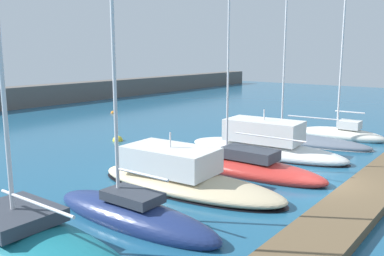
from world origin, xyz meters
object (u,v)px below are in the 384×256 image
object	(u,v)px
sailboat_navy_second	(132,212)
motorboat_white_fifth	(263,145)
motorboat_sand_third	(182,176)
mooring_buoy_orange	(113,113)
sailboat_teal_nearest	(20,238)
sailboat_red_fourth	(247,166)
sailboat_ivory_seventh	(341,133)
mooring_buoy_yellow	(118,141)
sailboat_slate_sixth	(298,139)

from	to	relation	value
sailboat_navy_second	motorboat_white_fifth	world-z (taller)	sailboat_navy_second
motorboat_sand_third	mooring_buoy_orange	size ratio (longest dim) A/B	19.89
sailboat_teal_nearest	sailboat_red_fourth	xyz separation A→B (m)	(12.08, -1.38, -0.06)
sailboat_teal_nearest	motorboat_sand_third	bearing A→B (deg)	-91.95
sailboat_navy_second	sailboat_ivory_seventh	size ratio (longest dim) A/B	1.35
mooring_buoy_yellow	motorboat_sand_third	bearing A→B (deg)	-117.26
sailboat_slate_sixth	sailboat_ivory_seventh	xyz separation A→B (m)	(3.38, -1.94, 0.17)
sailboat_ivory_seventh	motorboat_sand_third	bearing A→B (deg)	80.15
sailboat_teal_nearest	sailboat_navy_second	xyz separation A→B (m)	(3.82, -1.24, -0.04)
mooring_buoy_yellow	mooring_buoy_orange	bearing A→B (deg)	49.54
motorboat_sand_third	sailboat_navy_second	bearing A→B (deg)	99.87
sailboat_red_fourth	motorboat_white_fifth	world-z (taller)	sailboat_red_fourth
sailboat_teal_nearest	sailboat_ivory_seventh	distance (m)	24.22
sailboat_navy_second	mooring_buoy_orange	distance (m)	28.60
motorboat_sand_third	mooring_buoy_orange	bearing A→B (deg)	-38.43
sailboat_navy_second	sailboat_red_fourth	distance (m)	8.27
motorboat_sand_third	mooring_buoy_orange	xyz separation A→B (m)	(14.23, 20.73, -0.54)
sailboat_red_fourth	mooring_buoy_yellow	xyz separation A→B (m)	(1.28, 11.41, -0.36)
sailboat_teal_nearest	sailboat_ivory_seventh	xyz separation A→B (m)	(24.10, -2.41, -0.01)
sailboat_ivory_seventh	sailboat_teal_nearest	bearing A→B (deg)	82.35
motorboat_sand_third	motorboat_white_fifth	size ratio (longest dim) A/B	0.95
sailboat_ivory_seventh	sailboat_red_fourth	bearing A→B (deg)	83.19
mooring_buoy_yellow	sailboat_ivory_seventh	bearing A→B (deg)	-49.19
sailboat_navy_second	sailboat_slate_sixth	size ratio (longest dim) A/B	1.02
mooring_buoy_orange	motorboat_white_fifth	bearing A→B (deg)	-106.35
sailboat_navy_second	mooring_buoy_yellow	bearing A→B (deg)	-41.44
sailboat_slate_sixth	mooring_buoy_orange	xyz separation A→B (m)	(1.62, 21.01, -0.23)
sailboat_navy_second	sailboat_slate_sixth	distance (m)	16.92
motorboat_sand_third	sailboat_ivory_seventh	xyz separation A→B (m)	(16.00, -2.22, -0.13)
motorboat_sand_third	sailboat_teal_nearest	bearing A→B (deg)	84.72
motorboat_sand_third	sailboat_red_fourth	world-z (taller)	sailboat_red_fourth
sailboat_slate_sixth	sailboat_ivory_seventh	bearing A→B (deg)	-123.80
sailboat_teal_nearest	sailboat_slate_sixth	distance (m)	20.73
sailboat_red_fourth	sailboat_navy_second	bearing A→B (deg)	87.92
sailboat_navy_second	sailboat_ivory_seventh	world-z (taller)	sailboat_navy_second
sailboat_red_fourth	motorboat_white_fifth	distance (m)	4.38
mooring_buoy_orange	sailboat_navy_second	bearing A→B (deg)	-130.36
sailboat_navy_second	sailboat_red_fourth	world-z (taller)	sailboat_red_fourth
sailboat_teal_nearest	motorboat_sand_third	distance (m)	8.10
sailboat_navy_second	mooring_buoy_yellow	xyz separation A→B (m)	(9.55, 11.27, -0.38)
sailboat_slate_sixth	mooring_buoy_orange	bearing A→B (deg)	-8.37
sailboat_ivory_seventh	sailboat_slate_sixth	bearing A→B (deg)	58.23
sailboat_ivory_seventh	mooring_buoy_orange	bearing A→B (deg)	2.45
sailboat_ivory_seventh	mooring_buoy_orange	size ratio (longest dim) A/B	25.60
sailboat_red_fourth	mooring_buoy_orange	size ratio (longest dim) A/B	37.69
sailboat_slate_sixth	mooring_buoy_yellow	bearing A→B (deg)	31.05
motorboat_sand_third	sailboat_slate_sixth	xyz separation A→B (m)	(12.62, -0.28, -0.31)
motorboat_white_fifth	sailboat_slate_sixth	world-z (taller)	sailboat_slate_sixth
sailboat_slate_sixth	mooring_buoy_yellow	distance (m)	12.82
sailboat_red_fourth	motorboat_white_fifth	size ratio (longest dim) A/B	1.80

